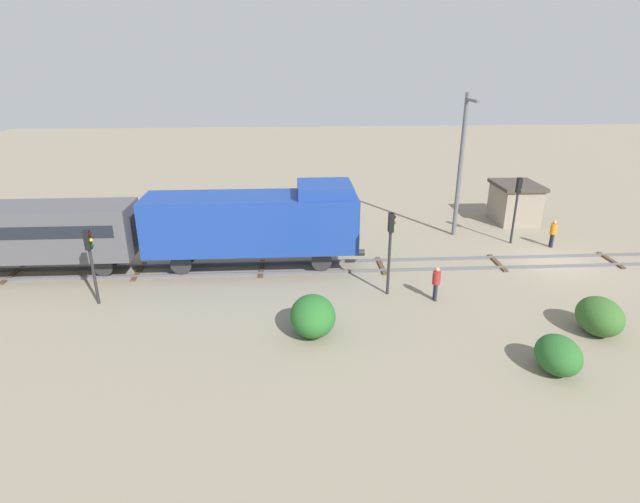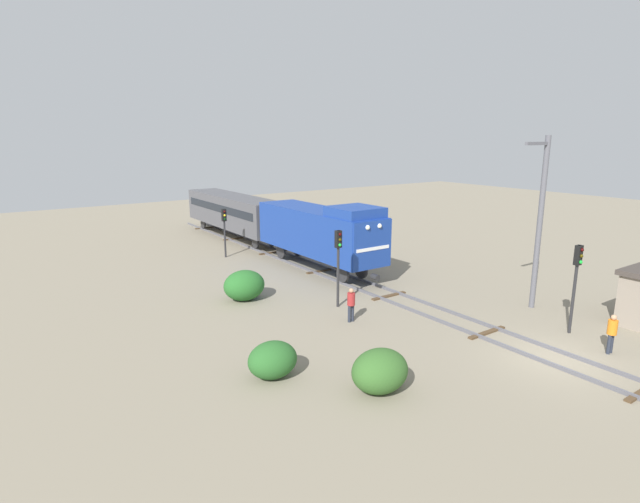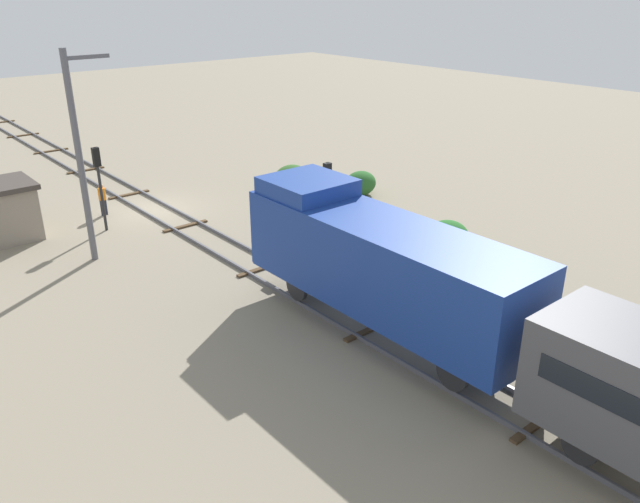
% 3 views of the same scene
% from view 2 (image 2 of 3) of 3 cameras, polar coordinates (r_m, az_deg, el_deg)
% --- Properties ---
extents(ground_plane, '(119.08, 119.08, 0.00)m').
position_cam_2_polar(ground_plane, '(22.88, 25.26, -11.07)').
color(ground_plane, gray).
extents(railway_track, '(2.40, 79.39, 0.16)m').
position_cam_2_polar(railway_track, '(22.85, 25.28, -10.90)').
color(railway_track, '#595960').
rests_on(railway_track, ground).
extents(locomotive, '(2.90, 11.60, 4.60)m').
position_cam_2_polar(locomotive, '(33.11, 0.01, 2.44)').
color(locomotive, navy).
rests_on(locomotive, railway_track).
extents(passenger_car_leading, '(2.84, 14.00, 3.66)m').
position_cam_2_polar(passenger_car_leading, '(44.60, -9.87, 4.67)').
color(passenger_car_leading, '#4C4C51').
rests_on(passenger_car_leading, railway_track).
extents(traffic_signal_near, '(0.32, 0.34, 4.14)m').
position_cam_2_polar(traffic_signal_near, '(25.20, 27.25, -2.17)').
color(traffic_signal_near, '#262628').
rests_on(traffic_signal_near, ground).
extents(traffic_signal_mid, '(0.32, 0.34, 4.13)m').
position_cam_2_polar(traffic_signal_mid, '(25.95, 2.11, -0.31)').
color(traffic_signal_mid, '#262628').
rests_on(traffic_signal_mid, ground).
extents(traffic_signal_far, '(0.32, 0.34, 3.65)m').
position_cam_2_polar(traffic_signal_far, '(37.66, -10.88, 3.15)').
color(traffic_signal_far, '#262628').
rests_on(traffic_signal_far, ground).
extents(worker_near_track, '(0.38, 0.38, 1.70)m').
position_cam_2_polar(worker_near_track, '(24.15, 30.40, -7.83)').
color(worker_near_track, '#262B38').
rests_on(worker_near_track, ground).
extents(worker_by_signal, '(0.38, 0.38, 1.70)m').
position_cam_2_polar(worker_by_signal, '(24.38, 3.58, -5.81)').
color(worker_by_signal, '#262B38').
rests_on(worker_by_signal, ground).
extents(catenary_mast, '(1.94, 0.28, 8.92)m').
position_cam_2_polar(catenary_mast, '(27.81, 23.79, 3.34)').
color(catenary_mast, '#595960').
rests_on(catenary_mast, ground).
extents(bush_near, '(2.32, 1.90, 1.69)m').
position_cam_2_polar(bush_near, '(27.85, -8.65, -3.85)').
color(bush_near, '#256126').
rests_on(bush_near, ground).
extents(bush_mid, '(2.16, 1.77, 1.57)m').
position_cam_2_polar(bush_mid, '(18.19, 6.85, -13.40)').
color(bush_mid, '#325D26').
rests_on(bush_mid, ground).
extents(bush_far, '(1.93, 1.58, 1.40)m').
position_cam_2_polar(bush_far, '(19.16, -5.44, -12.23)').
color(bush_far, '#275C26').
rests_on(bush_far, ground).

